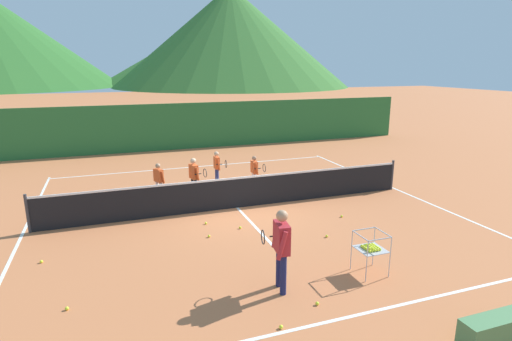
{
  "coord_description": "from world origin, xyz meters",
  "views": [
    {
      "loc": [
        -3.52,
        -11.47,
        4.27
      ],
      "look_at": [
        0.79,
        0.49,
        1.0
      ],
      "focal_mm": 28.86,
      "sensor_mm": 36.0,
      "label": 1
    }
  ],
  "objects": [
    {
      "name": "ground_plane",
      "position": [
        0.0,
        0.0,
        0.0
      ],
      "size": [
        120.0,
        120.0,
        0.0
      ],
      "primitive_type": "plane",
      "color": "#C67042"
    },
    {
      "name": "line_baseline_near",
      "position": [
        0.0,
        -6.08,
        0.0
      ],
      "size": [
        11.74,
        0.08,
        0.01
      ],
      "primitive_type": "cube",
      "color": "white",
      "rests_on": "ground"
    },
    {
      "name": "line_baseline_far",
      "position": [
        0.0,
        5.63,
        0.0
      ],
      "size": [
        11.74,
        0.08,
        0.01
      ],
      "primitive_type": "cube",
      "color": "white",
      "rests_on": "ground"
    },
    {
      "name": "line_sideline_west",
      "position": [
        -5.87,
        0.0,
        0.0
      ],
      "size": [
        0.08,
        11.71,
        0.01
      ],
      "primitive_type": "cube",
      "color": "white",
      "rests_on": "ground"
    },
    {
      "name": "line_sideline_east",
      "position": [
        5.87,
        0.0,
        0.0
      ],
      "size": [
        0.08,
        11.71,
        0.01
      ],
      "primitive_type": "cube",
      "color": "white",
      "rests_on": "ground"
    },
    {
      "name": "line_service_center",
      "position": [
        0.0,
        0.0,
        0.0
      ],
      "size": [
        0.08,
        5.94,
        0.01
      ],
      "primitive_type": "cube",
      "color": "white",
      "rests_on": "ground"
    },
    {
      "name": "tennis_net",
      "position": [
        0.0,
        0.0,
        0.5
      ],
      "size": [
        11.47,
        0.08,
        1.05
      ],
      "color": "#333338",
      "rests_on": "ground"
    },
    {
      "name": "instructor",
      "position": [
        -0.63,
        -4.84,
        0.99
      ],
      "size": [
        0.43,
        0.79,
        1.65
      ],
      "color": "#191E4C",
      "rests_on": "ground"
    },
    {
      "name": "student_0",
      "position": [
        -2.14,
        1.64,
        0.73
      ],
      "size": [
        0.34,
        0.5,
        1.21
      ],
      "color": "silver",
      "rests_on": "ground"
    },
    {
      "name": "student_1",
      "position": [
        -1.03,
        1.39,
        0.81
      ],
      "size": [
        0.5,
        0.6,
        1.35
      ],
      "color": "black",
      "rests_on": "ground"
    },
    {
      "name": "student_2",
      "position": [
        0.07,
        2.67,
        0.75
      ],
      "size": [
        0.4,
        0.62,
        1.24
      ],
      "color": "navy",
      "rests_on": "ground"
    },
    {
      "name": "student_3",
      "position": [
        1.18,
        1.68,
        0.72
      ],
      "size": [
        0.4,
        0.59,
        1.2
      ],
      "color": "silver",
      "rests_on": "ground"
    },
    {
      "name": "ball_cart",
      "position": [
        1.39,
        -4.88,
        0.58
      ],
      "size": [
        0.58,
        0.58,
        0.9
      ],
      "color": "#B7B7BC",
      "rests_on": "ground"
    },
    {
      "name": "tennis_ball_0",
      "position": [
        -5.18,
        -2.01,
        0.03
      ],
      "size": [
        0.07,
        0.07,
        0.07
      ],
      "primitive_type": "sphere",
      "color": "yellow",
      "rests_on": "ground"
    },
    {
      "name": "tennis_ball_1",
      "position": [
        -1.1,
        -5.98,
        0.03
      ],
      "size": [
        0.07,
        0.07,
        0.07
      ],
      "primitive_type": "sphere",
      "color": "yellow",
      "rests_on": "ground"
    },
    {
      "name": "tennis_ball_2",
      "position": [
        -4.5,
        -4.18,
        0.03
      ],
      "size": [
        0.07,
        0.07,
        0.07
      ],
      "primitive_type": "sphere",
      "color": "yellow",
      "rests_on": "ground"
    },
    {
      "name": "tennis_ball_3",
      "position": [
        1.48,
        -2.92,
        0.03
      ],
      "size": [
        0.07,
        0.07,
        0.07
      ],
      "primitive_type": "sphere",
      "color": "yellow",
      "rests_on": "ground"
    },
    {
      "name": "tennis_ball_4",
      "position": [
        -0.2,
        -5.57,
        0.03
      ],
      "size": [
        0.07,
        0.07,
        0.07
      ],
      "primitive_type": "sphere",
      "color": "yellow",
      "rests_on": "ground"
    },
    {
      "name": "tennis_ball_5",
      "position": [
        2.6,
        -1.81,
        0.03
      ],
      "size": [
        0.07,
        0.07,
        0.07
      ],
      "primitive_type": "sphere",
      "color": "yellow",
      "rests_on": "ground"
    },
    {
      "name": "tennis_ball_6",
      "position": [
        -1.35,
        -1.9,
        0.03
      ],
      "size": [
        0.07,
        0.07,
        0.07
      ],
      "primitive_type": "sphere",
      "color": "yellow",
      "rests_on": "ground"
    },
    {
      "name": "tennis_ball_7",
      "position": [
        -1.22,
        -1.01,
        0.03
      ],
      "size": [
        0.07,
        0.07,
        0.07
      ],
      "primitive_type": "sphere",
      "color": "yellow",
      "rests_on": "ground"
    },
    {
      "name": "tennis_ball_8",
      "position": [
        -0.43,
        -1.63,
        0.03
      ],
      "size": [
        0.07,
        0.07,
        0.07
      ],
      "primitive_type": "sphere",
      "color": "yellow",
      "rests_on": "ground"
    },
    {
      "name": "windscreen_fence",
      "position": [
        0.0,
        9.7,
        1.19
      ],
      "size": [
        25.83,
        0.08,
        2.38
      ],
      "primitive_type": "cube",
      "color": "#286B33",
      "rests_on": "ground"
    },
    {
      "name": "courtside_bench",
      "position": [
        2.06,
        -7.45,
        0.23
      ],
      "size": [
        1.5,
        0.36,
        0.46
      ],
      "primitive_type": "cube",
      "color": "#4C7F4C",
      "rests_on": "ground"
    },
    {
      "name": "hill_0",
      "position": [
        21.19,
        72.04,
        9.7
      ],
      "size": [
        47.46,
        47.46,
        19.41
      ],
      "primitive_type": "cone",
      "color": "#38702D",
      "rests_on": "ground"
    },
    {
      "name": "hill_2",
      "position": [
        16.67,
        84.3,
        6.07
      ],
      "size": [
        43.37,
        43.37,
        12.15
      ],
      "primitive_type": "cone",
      "color": "#38702D",
      "rests_on": "ground"
    }
  ]
}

